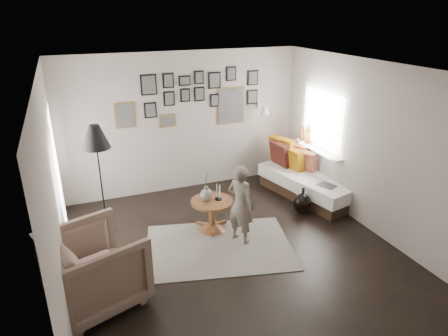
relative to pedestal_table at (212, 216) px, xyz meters
name	(u,v)px	position (x,y,z in m)	size (l,w,h in m)	color
ground	(234,250)	(0.08, -0.67, -0.24)	(4.80, 4.80, 0.00)	black
wall_back	(183,123)	(0.08, 1.73, 1.06)	(4.50, 4.50, 0.00)	#A49890
wall_front	(350,268)	(0.08, -3.07, 1.06)	(4.50, 4.50, 0.00)	#A49890
wall_left	(54,195)	(-2.17, -0.67, 1.06)	(4.80, 4.80, 0.00)	#A49890
wall_right	(369,147)	(2.33, -0.67, 1.06)	(4.80, 4.80, 0.00)	#A49890
ceiling	(236,69)	(0.08, -0.67, 2.36)	(4.80, 4.80, 0.00)	white
door_left	(57,177)	(-2.15, 0.53, 0.81)	(0.00, 2.14, 2.14)	white
window_right	(313,145)	(2.26, 0.67, 0.69)	(0.15, 1.32, 1.30)	white
gallery_wall	(198,98)	(0.37, 1.71, 1.51)	(2.74, 0.03, 1.08)	brown
wall_sconce	(265,110)	(1.63, 1.46, 1.23)	(0.18, 0.36, 0.16)	white
rug	(219,247)	(-0.08, -0.52, -0.23)	(2.11, 1.48, 0.01)	beige
pedestal_table	(212,216)	(0.00, 0.00, 0.00)	(0.65, 0.65, 0.51)	brown
vase	(206,192)	(-0.08, 0.02, 0.42)	(0.19, 0.19, 0.47)	black
candles	(218,192)	(0.11, 0.00, 0.39)	(0.11, 0.11, 0.24)	black
daybed	(306,179)	(2.09, 0.57, 0.06)	(1.24, 2.08, 0.95)	black
magazine_on_daybed	(327,185)	(2.08, -0.07, 0.21)	(0.21, 0.29, 0.02)	black
armchair	(95,268)	(-1.85, -1.05, 0.23)	(1.00, 1.03, 0.94)	brown
armchair_cushion	(97,264)	(-1.82, -1.00, 0.24)	(0.43, 0.43, 0.11)	white
floor_lamp	(96,141)	(-1.57, 0.55, 1.27)	(0.41, 0.41, 1.75)	black
magazine_basket	(99,295)	(-1.85, -1.23, -0.02)	(0.46, 0.46, 0.44)	black
demijohn_large	(302,203)	(1.63, -0.05, -0.06)	(0.31, 0.31, 0.46)	black
demijohn_small	(323,204)	(1.98, -0.17, -0.08)	(0.27, 0.27, 0.42)	black
child	(241,204)	(0.28, -0.46, 0.38)	(0.45, 0.29, 1.23)	#6A5E53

